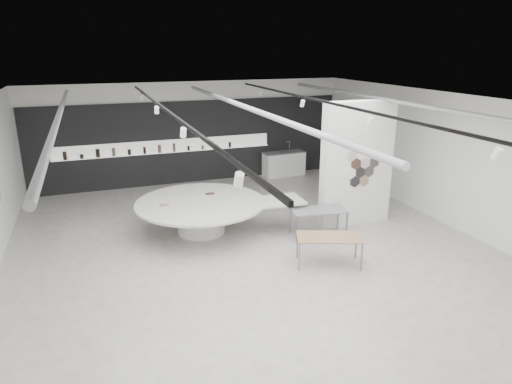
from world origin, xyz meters
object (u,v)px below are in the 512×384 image
object	(u,v)px
kitchen_counter	(284,164)
display_island	(204,212)
partition_column	(357,164)
sample_table_wood	(329,239)
sample_table_stone	(319,212)

from	to	relation	value
kitchen_counter	display_island	bearing A→B (deg)	-136.88
kitchen_counter	partition_column	bearing A→B (deg)	-94.62
kitchen_counter	sample_table_wood	bearing A→B (deg)	-108.97
display_island	sample_table_stone	size ratio (longest dim) A/B	2.95
partition_column	sample_table_wood	world-z (taller)	partition_column
sample_table_wood	kitchen_counter	bearing A→B (deg)	74.33
display_island	sample_table_wood	world-z (taller)	display_island
sample_table_wood	sample_table_stone	distance (m)	1.74
sample_table_wood	sample_table_stone	size ratio (longest dim) A/B	1.07
sample_table_stone	kitchen_counter	world-z (taller)	kitchen_counter
display_island	kitchen_counter	xyz separation A→B (m)	(4.49, 4.72, -0.11)
display_island	sample_table_wood	xyz separation A→B (m)	(2.33, -2.97, 0.06)
sample_table_stone	display_island	bearing A→B (deg)	155.46
sample_table_stone	kitchen_counter	distance (m)	6.25
partition_column	kitchen_counter	xyz separation A→B (m)	(0.13, 5.52, -1.31)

